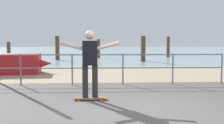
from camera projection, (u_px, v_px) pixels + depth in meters
beach_strip at (119, 73)px, 12.63m from camera, size 24.00×6.00×0.04m
sea_surface at (105, 51)px, 40.52m from camera, size 72.00×50.00×0.04m
railing_fence at (72, 64)px, 9.11m from camera, size 10.16×0.05×1.05m
skateboard at (90, 98)px, 6.81m from camera, size 0.80×0.21×0.08m
skateboarder at (90, 60)px, 6.73m from camera, size 1.45×0.22×1.65m
groyne_post_0 at (9, 52)px, 19.36m from camera, size 0.25×0.25×1.41m
groyne_post_1 at (57, 48)px, 21.12m from camera, size 0.31×0.31×1.84m
groyne_post_2 at (99, 49)px, 23.80m from camera, size 0.26×0.26×1.61m
groyne_post_3 at (143, 49)px, 19.40m from camera, size 0.33×0.33×1.82m
groyne_post_4 at (168, 47)px, 24.94m from camera, size 0.28×0.28×1.86m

